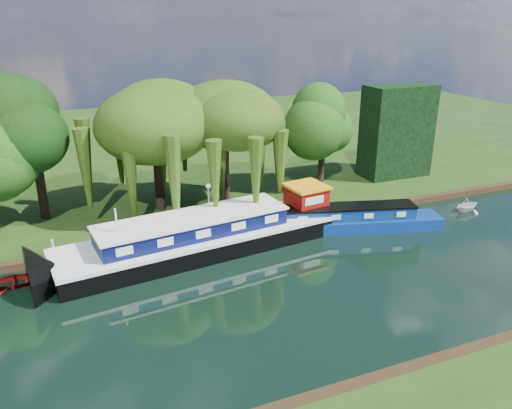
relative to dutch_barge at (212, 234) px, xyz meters
name	(u,v)px	position (x,y,z in m)	size (l,w,h in m)	color
ground	(259,295)	(0.57, -6.46, -1.00)	(120.00, 120.00, 0.00)	black
far_bank	(143,146)	(0.57, 27.54, -0.78)	(120.00, 52.00, 0.45)	#18330D
dutch_barge	(212,234)	(0.00, 0.00, 0.00)	(19.54, 6.64, 4.04)	black
narrowboat	(348,220)	(9.72, -0.70, -0.32)	(13.18, 5.57, 1.91)	navy
red_dinghy	(18,284)	(-11.43, -0.23, -1.00)	(2.10, 2.94, 0.61)	maroon
white_cruiser	(466,211)	(19.99, -1.16, -1.00)	(1.94, 2.25, 1.19)	silver
willow_left	(155,123)	(-1.77, 7.01, 5.92)	(7.44, 7.44, 8.91)	black
willow_right	(224,128)	(2.74, 5.31, 5.58)	(6.90, 6.90, 8.40)	black
tree_far_mid	(32,129)	(-9.79, 8.56, 5.85)	(5.68, 5.68, 9.30)	black
tree_far_right	(323,126)	(12.18, 7.66, 4.52)	(4.50, 4.50, 7.36)	black
conifer_hedge	(397,131)	(19.57, 7.54, 3.45)	(6.00, 3.00, 8.00)	black
lamppost	(208,192)	(1.07, 4.04, 1.42)	(0.36, 0.36, 2.56)	silver
mooring_posts	(204,224)	(0.07, 1.94, -0.05)	(19.16, 0.16, 1.00)	silver
reeds_near	(465,336)	(7.45, -14.04, -0.45)	(33.70, 1.50, 1.10)	#184512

